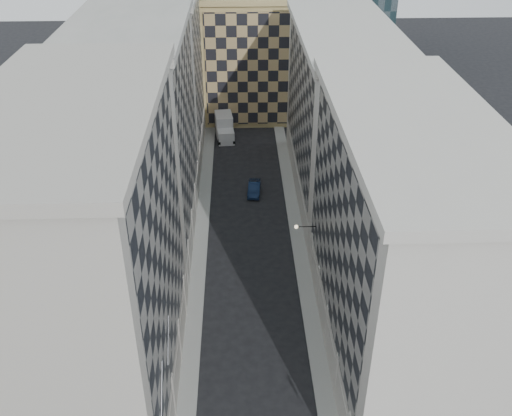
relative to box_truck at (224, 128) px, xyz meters
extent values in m
cube|color=gray|center=(-2.23, -27.86, -1.35)|extent=(1.50, 100.00, 0.15)
cube|color=gray|center=(8.27, -27.86, -1.35)|extent=(1.50, 100.00, 0.15)
cube|color=#A8A297|center=(-7.98, -46.86, 10.08)|extent=(10.00, 22.00, 23.00)
cube|color=gray|center=(-3.10, -46.86, 11.58)|extent=(0.25, 19.36, 18.00)
cube|color=#A8A297|center=(-3.18, -46.86, 0.18)|extent=(0.45, 21.12, 3.20)
cube|color=#A8A297|center=(-7.98, -46.86, 21.93)|extent=(10.80, 22.80, 0.70)
cylinder|color=#A8A297|center=(-3.33, -49.61, 0.78)|extent=(0.90, 0.90, 4.40)
cylinder|color=#A8A297|center=(-3.33, -44.11, 0.78)|extent=(0.90, 0.90, 4.40)
cylinder|color=#A8A297|center=(-3.33, -38.61, 0.78)|extent=(0.90, 0.90, 4.40)
cube|color=gray|center=(-7.98, -24.86, 9.58)|extent=(10.00, 22.00, 22.00)
cube|color=gray|center=(-3.10, -24.86, 11.08)|extent=(0.25, 19.36, 17.00)
cube|color=gray|center=(-3.18, -24.86, 0.18)|extent=(0.45, 21.12, 3.20)
cube|color=gray|center=(-7.98, -24.86, 20.93)|extent=(10.80, 22.80, 0.70)
cylinder|color=gray|center=(-3.33, -33.11, 0.78)|extent=(0.90, 0.90, 4.40)
cylinder|color=gray|center=(-3.33, -27.61, 0.78)|extent=(0.90, 0.90, 4.40)
cylinder|color=gray|center=(-3.33, -22.11, 0.78)|extent=(0.90, 0.90, 4.40)
cylinder|color=gray|center=(-3.33, -16.61, 0.78)|extent=(0.90, 0.90, 4.40)
cube|color=#A8A297|center=(-7.98, -2.86, 9.08)|extent=(10.00, 22.00, 21.00)
cube|color=gray|center=(-3.10, -2.86, 10.58)|extent=(0.25, 19.36, 16.00)
cube|color=#A8A297|center=(-3.18, -2.86, 0.18)|extent=(0.45, 21.12, 3.20)
cylinder|color=#A8A297|center=(-3.33, -11.11, 0.78)|extent=(0.90, 0.90, 4.40)
cylinder|color=#A8A297|center=(-3.33, -5.61, 0.78)|extent=(0.90, 0.90, 4.40)
cylinder|color=#A8A297|center=(-3.33, -0.11, 0.78)|extent=(0.90, 0.90, 4.40)
cylinder|color=#A8A297|center=(-3.33, 5.39, 0.78)|extent=(0.90, 0.90, 4.40)
cube|color=beige|center=(14.02, -42.86, 8.58)|extent=(10.00, 26.00, 20.00)
cube|color=gray|center=(9.14, -42.86, 10.08)|extent=(0.25, 22.88, 15.00)
cube|color=beige|center=(9.22, -42.86, 0.18)|extent=(0.45, 24.96, 3.20)
cube|color=beige|center=(14.02, -42.86, 18.93)|extent=(10.80, 26.80, 0.70)
cylinder|color=beige|center=(9.37, -48.06, 0.78)|extent=(0.90, 0.90, 4.40)
cylinder|color=beige|center=(9.37, -42.86, 0.78)|extent=(0.90, 0.90, 4.40)
cylinder|color=beige|center=(9.37, -37.66, 0.78)|extent=(0.90, 0.90, 4.40)
cylinder|color=beige|center=(9.37, -32.46, 0.78)|extent=(0.90, 0.90, 4.40)
cube|color=beige|center=(14.02, -15.86, 8.08)|extent=(10.00, 28.00, 19.00)
cube|color=gray|center=(9.14, -15.86, 9.58)|extent=(0.25, 24.64, 14.00)
cube|color=beige|center=(9.22, -15.86, 0.18)|extent=(0.45, 26.88, 3.20)
cube|color=beige|center=(14.02, -15.86, 17.93)|extent=(10.80, 28.80, 0.70)
cube|color=tan|center=(5.02, 10.14, 7.58)|extent=(16.00, 14.00, 18.00)
cube|color=tan|center=(5.02, 3.04, 7.58)|extent=(15.20, 0.25, 16.50)
cube|color=#2B2622|center=(3.02, 24.14, 12.58)|extent=(6.00, 6.00, 28.00)
cylinder|color=gray|center=(-2.88, -53.86, 6.58)|extent=(0.10, 2.33, 2.33)
cylinder|color=gray|center=(-2.88, -49.86, 6.58)|extent=(0.10, 2.33, 2.33)
cylinder|color=black|center=(8.12, -33.86, 4.78)|extent=(1.80, 0.08, 0.08)
sphere|color=#FFE5B2|center=(7.22, -33.86, 4.78)|extent=(0.36, 0.36, 0.36)
cube|color=silver|center=(0.21, -1.98, -0.47)|extent=(2.58, 2.77, 1.90)
cube|color=silver|center=(-0.08, 0.75, 0.21)|extent=(2.82, 4.04, 3.27)
cylinder|color=black|center=(-0.74, -2.93, -0.95)|extent=(0.42, 0.98, 0.95)
cylinder|color=black|center=(1.35, -2.70, -0.95)|extent=(0.42, 0.98, 0.95)
cylinder|color=black|center=(-1.27, 1.89, -0.95)|extent=(0.42, 0.98, 0.95)
cylinder|color=black|center=(0.83, 2.12, -0.95)|extent=(0.42, 0.98, 0.95)
imported|color=#101F3C|center=(3.85, -16.81, -0.74)|extent=(1.82, 4.26, 1.37)
camera|label=1|loc=(2.01, -77.59, 33.81)|focal=40.00mm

